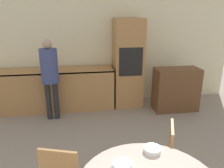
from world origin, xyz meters
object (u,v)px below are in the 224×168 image
Objects in this scene: person_standing at (50,71)px; bowl_near at (152,149)px; oven_unit at (128,64)px; sideboard at (176,89)px; bowl_centre at (122,165)px; chair_far_right at (161,153)px.

person_standing is 2.71m from bowl_near.
person_standing is at bearing -162.58° from oven_unit.
sideboard reaches higher than bowl_near.
bowl_centre is (-0.73, -3.10, -0.19)m from oven_unit.
sideboard is 2.84m from bowl_near.
bowl_near is at bearing -13.71° from chair_far_right.
chair_far_right is (-0.16, -2.59, -0.49)m from oven_unit.
oven_unit is 11.18× the size of bowl_centre.
sideboard is 5.50× the size of bowl_near.
oven_unit is 1.71m from person_standing.
chair_far_right reaches higher than bowl_centre.
bowl_near is at bearing -97.63° from oven_unit.
bowl_centre is at bearing -70.76° from person_standing.
chair_far_right is 2.59m from person_standing.
oven_unit reaches higher than sideboard.
bowl_centre is (-0.57, -0.51, 0.30)m from chair_far_right.
bowl_near is (-0.23, -0.32, 0.30)m from chair_far_right.
person_standing reaches higher than bowl_centre.
oven_unit is at bearing 76.82° from bowl_centre.
oven_unit is at bearing -161.63° from chair_far_right.
bowl_near is (1.24, -2.40, -0.20)m from person_standing.
bowl_centre is (-0.34, -0.19, 0.00)m from bowl_near.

